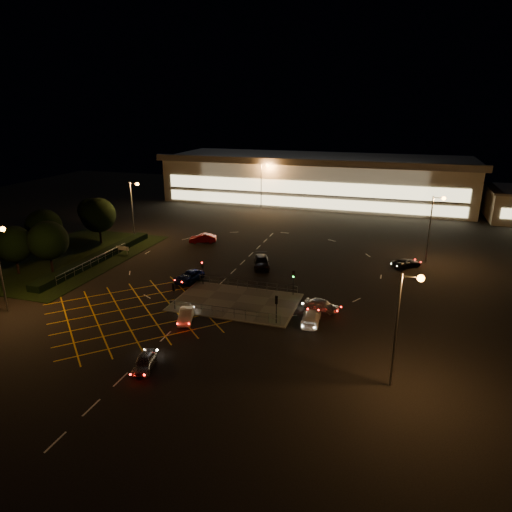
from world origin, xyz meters
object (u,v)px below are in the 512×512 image
(signal_se, at_px, (276,304))
(car_east_grey, at_px, (406,263))
(car_approach_white, at_px, (311,318))
(car_left_blue, at_px, (189,276))
(car_far_dkgrey, at_px, (261,262))
(signal_sw, at_px, (174,291))
(car_near_silver, at_px, (144,362))
(car_circ_red, at_px, (203,238))
(car_right_silver, at_px, (322,305))
(signal_ne, at_px, (293,278))
(signal_nw, at_px, (202,268))
(car_queue_white, at_px, (186,315))

(signal_se, xyz_separation_m, car_east_grey, (13.23, 23.05, -1.75))
(signal_se, height_order, car_approach_white, signal_se)
(car_left_blue, distance_m, car_far_dkgrey, 11.20)
(car_east_grey, bearing_deg, signal_sw, 92.54)
(car_near_silver, bearing_deg, car_approach_white, 32.00)
(car_left_blue, distance_m, car_circ_red, 17.91)
(signal_se, bearing_deg, car_right_silver, -130.12)
(signal_ne, bearing_deg, car_approach_white, -62.62)
(signal_se, distance_m, car_circ_red, 32.51)
(signal_se, xyz_separation_m, car_approach_white, (3.50, 1.23, -1.70))
(signal_ne, xyz_separation_m, car_approach_white, (3.50, -6.76, -1.70))
(signal_ne, distance_m, car_left_blue, 14.48)
(car_left_blue, bearing_deg, car_circ_red, 121.67)
(signal_se, relative_size, car_right_silver, 0.78)
(signal_nw, distance_m, car_east_grey, 29.44)
(car_far_dkgrey, xyz_separation_m, car_east_grey, (19.95, 6.20, -0.17))
(car_right_silver, bearing_deg, car_far_dkgrey, 54.65)
(signal_nw, bearing_deg, car_circ_red, 113.79)
(signal_sw, relative_size, car_right_silver, 0.78)
(car_left_blue, height_order, car_far_dkgrey, car_far_dkgrey)
(signal_ne, relative_size, car_near_silver, 0.82)
(car_queue_white, height_order, car_left_blue, car_left_blue)
(car_near_silver, height_order, car_queue_white, car_near_silver)
(car_far_dkgrey, bearing_deg, car_left_blue, -151.83)
(signal_se, height_order, car_queue_white, signal_se)
(signal_sw, xyz_separation_m, car_east_grey, (25.23, 23.05, -1.75))
(car_circ_red, relative_size, car_approach_white, 1.00)
(signal_se, relative_size, car_far_dkgrey, 0.58)
(signal_nw, bearing_deg, signal_se, -33.65)
(signal_ne, xyz_separation_m, car_near_silver, (-8.91, -19.86, -1.71))
(signal_sw, relative_size, car_far_dkgrey, 0.58)
(signal_nw, relative_size, car_queue_white, 0.81)
(signal_nw, bearing_deg, signal_ne, 0.00)
(car_far_dkgrey, distance_m, car_approach_white, 18.67)
(signal_nw, relative_size, car_circ_red, 0.69)
(signal_nw, relative_size, car_far_dkgrey, 0.58)
(car_right_silver, bearing_deg, signal_sw, 119.52)
(car_east_grey, bearing_deg, car_right_silver, 113.41)
(signal_sw, bearing_deg, car_east_grey, -137.59)
(car_circ_red, xyz_separation_m, car_approach_white, (23.32, -24.49, -0.09))
(signal_sw, xyz_separation_m, car_queue_white, (2.46, -2.18, -1.72))
(car_east_grey, xyz_separation_m, car_approach_white, (-9.73, -21.82, 0.05))
(car_queue_white, bearing_deg, signal_se, -5.08)
(signal_sw, bearing_deg, signal_se, -180.00)
(car_near_silver, height_order, car_right_silver, car_right_silver)
(car_circ_red, bearing_deg, signal_ne, 28.11)
(signal_sw, bearing_deg, signal_nw, -90.00)
(car_east_grey, distance_m, car_approach_white, 23.89)
(car_near_silver, xyz_separation_m, car_left_blue, (-5.45, 20.53, -0.01))
(signal_nw, height_order, car_near_silver, signal_nw)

